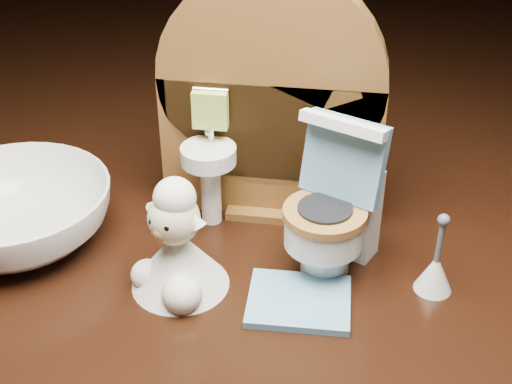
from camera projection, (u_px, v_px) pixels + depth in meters
backdrop_panel at (269, 113)px, 0.41m from camera, size 0.13×0.05×0.15m
toy_toilet at (335, 214)px, 0.38m from camera, size 0.05×0.06×0.09m
bath_mat at (299, 301)px, 0.37m from camera, size 0.05×0.04×0.00m
toilet_brush at (435, 270)px, 0.37m from camera, size 0.02×0.02×0.05m
plush_lamb at (177, 251)px, 0.37m from camera, size 0.05×0.05×0.07m
ceramic_bowl at (16, 214)px, 0.41m from camera, size 0.14×0.14×0.03m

